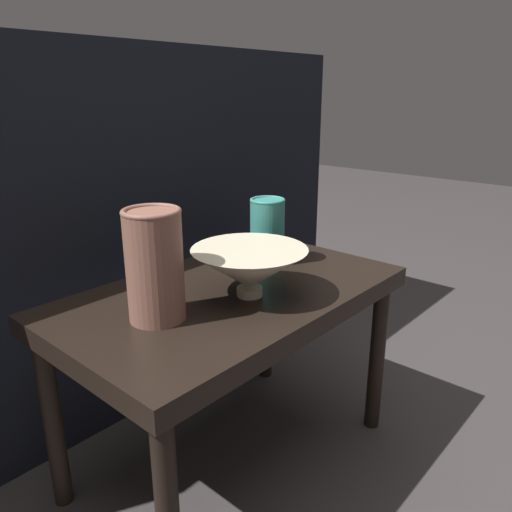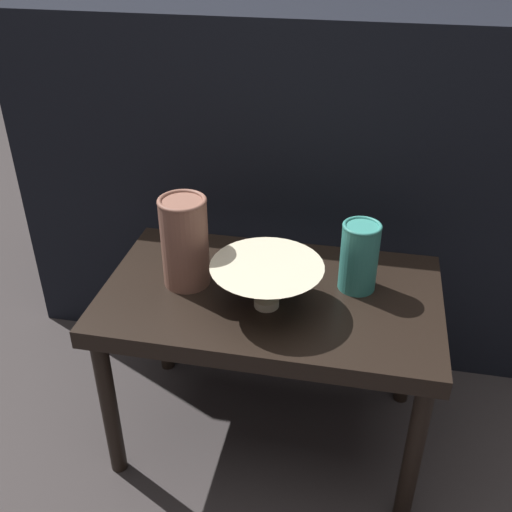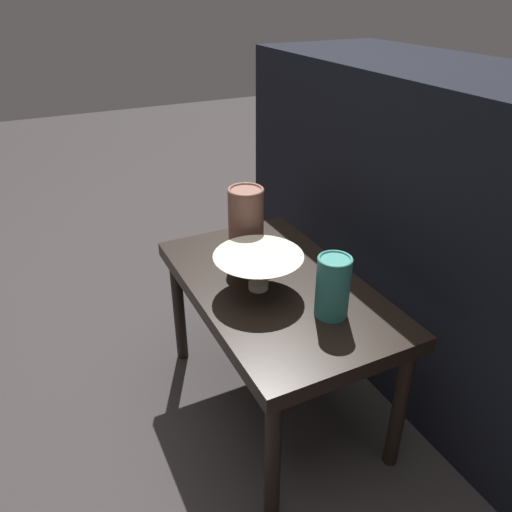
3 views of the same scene
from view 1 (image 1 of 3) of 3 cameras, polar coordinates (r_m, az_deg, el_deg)
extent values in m
plane|color=#383333|center=(1.23, -2.59, -22.06)|extent=(8.00, 8.00, 0.00)
cube|color=black|center=(1.01, -2.91, -4.81)|extent=(0.70, 0.42, 0.04)
cylinder|color=black|center=(1.25, 13.65, -11.24)|extent=(0.04, 0.04, 0.38)
cylinder|color=black|center=(1.08, -22.20, -17.20)|extent=(0.04, 0.04, 0.38)
cylinder|color=black|center=(1.42, 1.14, -6.89)|extent=(0.04, 0.04, 0.38)
cube|color=black|center=(1.43, -19.29, 3.37)|extent=(1.50, 0.50, 0.90)
cylinder|color=beige|center=(0.97, -0.70, -4.06)|extent=(0.05, 0.05, 0.02)
cone|color=beige|center=(0.95, -0.71, -1.41)|extent=(0.22, 0.22, 0.08)
cylinder|color=brown|center=(0.86, -11.39, -1.26)|extent=(0.10, 0.10, 0.19)
torus|color=brown|center=(0.83, -11.80, 4.96)|extent=(0.10, 0.10, 0.01)
cylinder|color=teal|center=(1.14, 1.30, 2.78)|extent=(0.08, 0.08, 0.15)
torus|color=teal|center=(1.12, 1.33, 6.39)|extent=(0.08, 0.08, 0.01)
camera|label=2|loc=(0.97, 72.37, 27.23)|focal=42.00mm
camera|label=3|loc=(1.65, 40.73, 25.10)|focal=35.00mm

